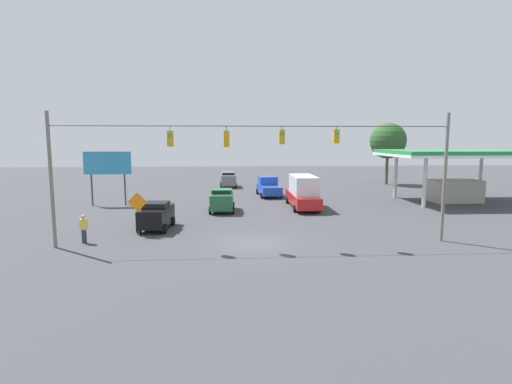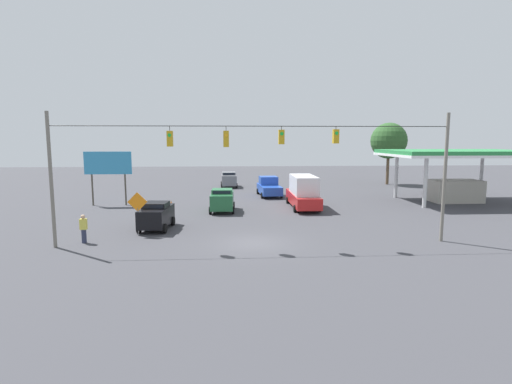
# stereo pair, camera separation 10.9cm
# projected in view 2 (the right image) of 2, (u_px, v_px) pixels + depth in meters

# --- Properties ---
(ground_plane) EXTENTS (140.00, 140.00, 0.00)m
(ground_plane) POSITION_uv_depth(u_px,v_px,m) (254.00, 243.00, 24.14)
(ground_plane) COLOR #3D3D42
(overhead_signal_span) EXTENTS (23.28, 0.38, 7.78)m
(overhead_signal_span) POSITION_uv_depth(u_px,v_px,m) (253.00, 162.00, 23.20)
(overhead_signal_span) COLOR slate
(overhead_signal_span) RESTS_ON ground_plane
(pickup_truck_blue_oncoming_deep) EXTENTS (2.58, 5.53, 2.12)m
(pickup_truck_blue_oncoming_deep) POSITION_uv_depth(u_px,v_px,m) (269.00, 187.00, 44.22)
(pickup_truck_blue_oncoming_deep) COLOR #234CB2
(pickup_truck_blue_oncoming_deep) RESTS_ON ground_plane
(sedan_grey_withflow_deep) EXTENTS (2.22, 4.02, 1.98)m
(sedan_grey_withflow_deep) POSITION_uv_depth(u_px,v_px,m) (229.00, 179.00, 52.45)
(sedan_grey_withflow_deep) COLOR slate
(sedan_grey_withflow_deep) RESTS_ON ground_plane
(sedan_black_parked_shoulder) EXTENTS (2.19, 3.93, 1.89)m
(sedan_black_parked_shoulder) POSITION_uv_depth(u_px,v_px,m) (156.00, 215.00, 27.72)
(sedan_black_parked_shoulder) COLOR black
(sedan_black_parked_shoulder) RESTS_ON ground_plane
(box_truck_red_oncoming_far) EXTENTS (2.41, 7.48, 2.97)m
(box_truck_red_oncoming_far) POSITION_uv_depth(u_px,v_px,m) (303.00, 192.00, 36.34)
(box_truck_red_oncoming_far) COLOR red
(box_truck_red_oncoming_far) RESTS_ON ground_plane
(sedan_green_withflow_mid) EXTENTS (2.19, 3.97, 1.96)m
(sedan_green_withflow_mid) POSITION_uv_depth(u_px,v_px,m) (222.00, 200.00, 34.58)
(sedan_green_withflow_mid) COLOR #236038
(sedan_green_withflow_mid) RESTS_ON ground_plane
(traffic_cone_nearest) EXTENTS (0.30, 0.30, 0.65)m
(traffic_cone_nearest) POSITION_uv_depth(u_px,v_px,m) (155.00, 223.00, 28.17)
(traffic_cone_nearest) COLOR orange
(traffic_cone_nearest) RESTS_ON ground_plane
(traffic_cone_second) EXTENTS (0.30, 0.30, 0.65)m
(traffic_cone_second) POSITION_uv_depth(u_px,v_px,m) (162.00, 217.00, 30.30)
(traffic_cone_second) COLOR orange
(traffic_cone_second) RESTS_ON ground_plane
(traffic_cone_third) EXTENTS (0.30, 0.30, 0.65)m
(traffic_cone_third) POSITION_uv_depth(u_px,v_px,m) (166.00, 212.00, 32.64)
(traffic_cone_third) COLOR orange
(traffic_cone_third) RESTS_ON ground_plane
(traffic_cone_fourth) EXTENTS (0.30, 0.30, 0.65)m
(traffic_cone_fourth) POSITION_uv_depth(u_px,v_px,m) (169.00, 208.00, 34.56)
(traffic_cone_fourth) COLOR orange
(traffic_cone_fourth) RESTS_ON ground_plane
(traffic_cone_fifth) EXTENTS (0.30, 0.30, 0.65)m
(traffic_cone_fifth) POSITION_uv_depth(u_px,v_px,m) (171.00, 204.00, 36.80)
(traffic_cone_fifth) COLOR orange
(traffic_cone_fifth) RESTS_ON ground_plane
(gas_station) EXTENTS (13.61, 9.29, 5.16)m
(gas_station) POSITION_uv_depth(u_px,v_px,m) (457.00, 164.00, 39.57)
(gas_station) COLOR #288442
(gas_station) RESTS_ON ground_plane
(roadside_billboard) EXTENTS (4.38, 0.16, 5.09)m
(roadside_billboard) POSITION_uv_depth(u_px,v_px,m) (108.00, 166.00, 37.46)
(roadside_billboard) COLOR #4C473D
(roadside_billboard) RESTS_ON ground_plane
(work_zone_sign) EXTENTS (1.27, 0.06, 2.84)m
(work_zone_sign) POSITION_uv_depth(u_px,v_px,m) (137.00, 205.00, 25.78)
(work_zone_sign) COLOR slate
(work_zone_sign) RESTS_ON ground_plane
(pedestrian) EXTENTS (0.40, 0.28, 1.74)m
(pedestrian) POSITION_uv_depth(u_px,v_px,m) (84.00, 229.00, 24.00)
(pedestrian) COLOR #2D334C
(pedestrian) RESTS_ON ground_plane
(tree_horizon_left) EXTENTS (4.94, 4.94, 8.53)m
(tree_horizon_left) POSITION_uv_depth(u_px,v_px,m) (389.00, 141.00, 54.96)
(tree_horizon_left) COLOR brown
(tree_horizon_left) RESTS_ON ground_plane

